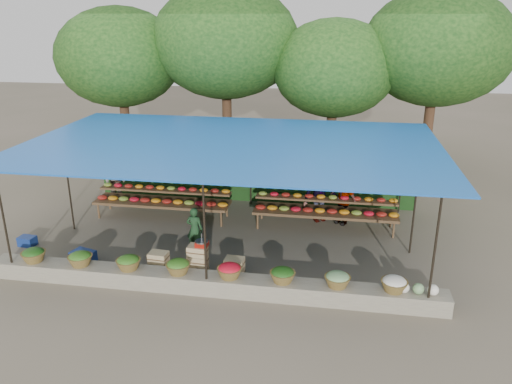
% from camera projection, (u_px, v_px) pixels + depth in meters
% --- Properties ---
extents(ground, '(60.00, 60.00, 0.00)m').
position_uv_depth(ground, '(233.00, 240.00, 14.02)').
color(ground, brown).
rests_on(ground, ground).
extents(stone_curb, '(10.60, 0.55, 0.40)m').
position_uv_depth(stone_curb, '(208.00, 283.00, 11.40)').
color(stone_curb, '#676353').
rests_on(stone_curb, ground).
extents(stall_canopy, '(10.80, 6.60, 2.82)m').
position_uv_depth(stall_canopy, '(232.00, 147.00, 13.17)').
color(stall_canopy, black).
rests_on(stall_canopy, ground).
extents(produce_baskets, '(8.98, 0.58, 0.34)m').
position_uv_depth(produce_baskets, '(204.00, 269.00, 11.29)').
color(produce_baskets, brown).
rests_on(produce_baskets, stone_curb).
extents(netting_backdrop, '(10.60, 0.06, 2.50)m').
position_uv_depth(netting_backdrop, '(252.00, 166.00, 16.52)').
color(netting_backdrop, '#1B4016').
rests_on(netting_backdrop, ground).
extents(tree_row, '(16.51, 5.50, 7.12)m').
position_uv_depth(tree_row, '(279.00, 52.00, 18.00)').
color(tree_row, '#362313').
rests_on(tree_row, ground).
extents(fruit_table_left, '(4.21, 0.95, 0.93)m').
position_uv_depth(fruit_table_left, '(163.00, 198.00, 15.45)').
color(fruit_table_left, '#4D3A1E').
rests_on(fruit_table_left, ground).
extents(fruit_table_right, '(4.21, 0.95, 0.93)m').
position_uv_depth(fruit_table_right, '(326.00, 208.00, 14.68)').
color(fruit_table_right, '#4D3A1E').
rests_on(fruit_table_right, ground).
extents(crate_counter, '(2.37, 0.37, 0.77)m').
position_uv_depth(crate_counter, '(197.00, 263.00, 12.09)').
color(crate_counter, tan).
rests_on(crate_counter, ground).
extents(weighing_scale, '(0.31, 0.31, 0.33)m').
position_uv_depth(weighing_scale, '(202.00, 243.00, 11.89)').
color(weighing_scale, '#A8170D').
rests_on(weighing_scale, crate_counter).
extents(vendor_seated, '(0.48, 0.34, 1.24)m').
position_uv_depth(vendor_seated, '(195.00, 230.00, 13.19)').
color(vendor_seated, '#1B3C1E').
rests_on(vendor_seated, ground).
extents(customer_left, '(0.77, 0.62, 1.53)m').
position_uv_depth(customer_left, '(115.00, 182.00, 16.47)').
color(customer_left, slate).
rests_on(customer_left, ground).
extents(customer_mid, '(1.39, 1.24, 1.87)m').
position_uv_depth(customer_mid, '(321.00, 192.00, 15.02)').
color(customer_mid, slate).
rests_on(customer_mid, ground).
extents(customer_right, '(0.97, 0.83, 1.56)m').
position_uv_depth(customer_right, '(343.00, 199.00, 14.91)').
color(customer_right, slate).
rests_on(customer_right, ground).
extents(blue_crate_front, '(0.66, 0.55, 0.34)m').
position_uv_depth(blue_crate_front, '(83.00, 258.00, 12.66)').
color(blue_crate_front, navy).
rests_on(blue_crate_front, ground).
extents(blue_crate_back, '(0.46, 0.35, 0.26)m').
position_uv_depth(blue_crate_back, '(27.00, 241.00, 13.67)').
color(blue_crate_back, navy).
rests_on(blue_crate_back, ground).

